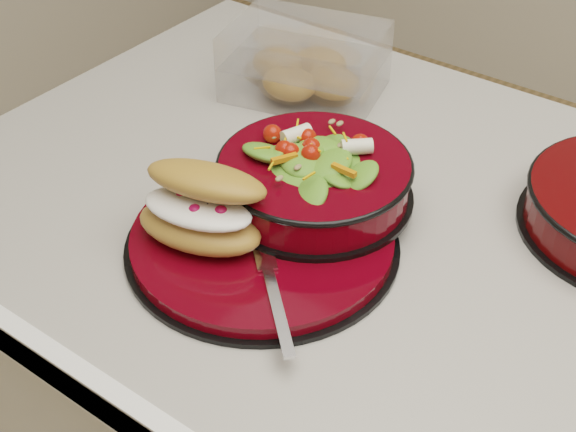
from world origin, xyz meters
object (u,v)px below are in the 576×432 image
Objects in this scene: salad_bowl at (314,172)px; croissant at (202,208)px; fork at (274,294)px; pastry_box at (305,64)px; dinner_plate at (262,240)px.

croissant is at bearing -112.74° from salad_bowl.
fork is (0.11, -0.03, -0.04)m from croissant.
salad_bowl reaches higher than croissant.
salad_bowl reaches higher than pastry_box.
fork is at bearing -45.46° from dinner_plate.
dinner_plate is 0.10m from fork.
pastry_box is at bearing 127.38° from salad_bowl.
croissant is at bearing -86.00° from pastry_box.
salad_bowl reaches higher than dinner_plate.
fork is 0.53× the size of pastry_box.
fork is at bearing -68.89° from salad_bowl.
dinner_plate is 2.38× the size of fork.
croissant is 0.37m from pastry_box.
salad_bowl reaches higher than fork.
salad_bowl is 0.28m from pastry_box.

